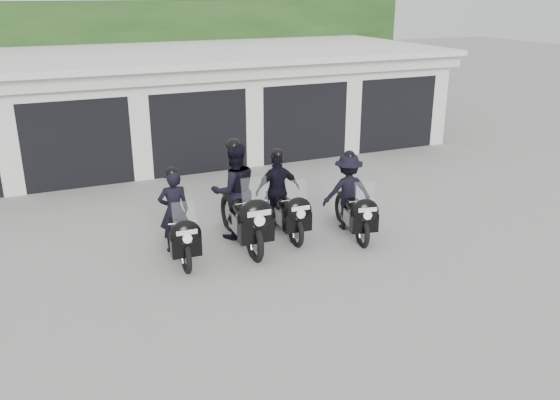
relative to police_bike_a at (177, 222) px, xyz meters
name	(u,v)px	position (x,y,z in m)	size (l,w,h in m)	color
ground	(283,249)	(1.89, -0.53, -0.68)	(80.00, 80.00, 0.00)	gray
garage_block	(175,104)	(1.89, 7.53, 0.75)	(16.40, 6.80, 2.96)	silver
background_vegetation	(150,44)	(2.26, 12.39, 2.09)	(20.00, 3.90, 5.80)	#1A3914
police_bike_a	(177,222)	(0.00, 0.00, 0.00)	(0.65, 1.97, 1.71)	black
police_bike_b	(238,198)	(1.27, 0.23, 0.20)	(0.96, 2.39, 2.08)	black
police_bike_c	(281,196)	(2.23, 0.36, 0.06)	(0.97, 2.01, 1.75)	black
police_bike_d	(350,197)	(3.53, -0.19, 0.05)	(1.11, 1.95, 1.71)	black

